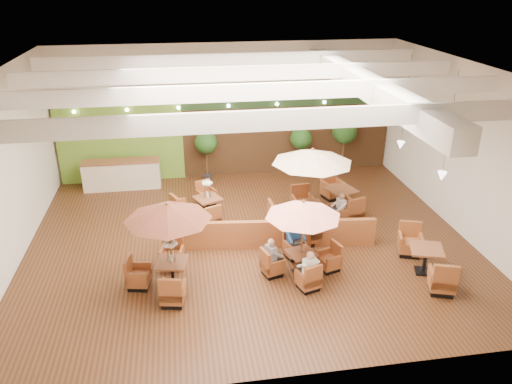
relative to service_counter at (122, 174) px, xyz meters
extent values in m
plane|color=#381E0F|center=(4.40, -5.10, -0.58)|extent=(14.00, 14.00, 0.00)
cube|color=silver|center=(4.40, 0.90, 2.17)|extent=(14.00, 0.04, 5.50)
cube|color=silver|center=(4.40, -11.10, 2.17)|extent=(14.00, 0.04, 5.50)
cube|color=silver|center=(-2.60, -5.10, 2.17)|extent=(0.04, 12.00, 5.50)
cube|color=silver|center=(11.40, -5.10, 2.17)|extent=(0.04, 12.00, 5.50)
cube|color=white|center=(4.40, -5.10, 4.92)|extent=(14.00, 12.00, 0.04)
cube|color=brown|center=(4.40, 0.84, 1.02)|extent=(13.90, 0.10, 3.20)
cube|color=#1E3819|center=(4.40, 0.83, 2.47)|extent=(13.90, 0.12, 0.35)
cube|color=olive|center=(0.00, 0.78, 1.02)|extent=(5.00, 0.08, 3.20)
cube|color=black|center=(0.00, 0.70, 1.82)|extent=(2.60, 0.08, 0.70)
cube|color=white|center=(7.90, -5.10, 4.37)|extent=(0.60, 11.00, 0.60)
cube|color=white|center=(4.40, -9.10, 4.57)|extent=(13.60, 0.12, 0.45)
cube|color=white|center=(4.40, -6.40, 4.57)|extent=(13.60, 0.12, 0.45)
cube|color=white|center=(4.40, -3.80, 4.57)|extent=(13.60, 0.12, 0.45)
cube|color=white|center=(4.40, -1.10, 4.57)|extent=(13.60, 0.12, 0.45)
cylinder|color=black|center=(10.20, -6.10, 3.32)|extent=(0.01, 0.01, 3.20)
cone|color=white|center=(10.20, -6.10, 1.72)|extent=(0.28, 0.28, 0.28)
cylinder|color=black|center=(10.20, -3.10, 3.32)|extent=(0.01, 0.01, 3.20)
cone|color=white|center=(10.20, -3.10, 1.72)|extent=(0.28, 0.28, 0.28)
sphere|color=#FFEAC6|center=(-1.60, 0.60, 2.47)|extent=(0.14, 0.14, 0.14)
sphere|color=#FFEAC6|center=(0.40, 0.60, 2.47)|extent=(0.14, 0.14, 0.14)
sphere|color=#FFEAC6|center=(2.40, 0.60, 2.47)|extent=(0.14, 0.14, 0.14)
sphere|color=#FFEAC6|center=(4.40, 0.60, 2.47)|extent=(0.14, 0.14, 0.14)
sphere|color=#FFEAC6|center=(6.40, 0.60, 2.47)|extent=(0.14, 0.14, 0.14)
sphere|color=#FFEAC6|center=(8.40, 0.60, 2.47)|extent=(0.14, 0.14, 0.14)
sphere|color=#FFEAC6|center=(10.40, 0.60, 2.47)|extent=(0.14, 0.14, 0.14)
cube|color=beige|center=(0.00, 0.00, -0.03)|extent=(3.00, 0.70, 1.10)
cube|color=brown|center=(0.00, 0.00, 0.57)|extent=(3.00, 0.75, 0.06)
cube|color=brown|center=(4.97, -5.59, -0.12)|extent=(6.67, 0.90, 0.93)
cube|color=brown|center=(1.94, -7.17, 0.12)|extent=(0.97, 0.97, 0.06)
cylinder|color=black|center=(1.94, -7.17, -0.22)|extent=(0.10, 0.10, 0.64)
cube|color=black|center=(1.94, -7.17, -0.56)|extent=(0.51, 0.51, 0.04)
cube|color=brown|center=(1.94, -8.09, -0.29)|extent=(0.71, 0.71, 0.31)
cube|color=brown|center=(1.99, -8.34, 0.00)|extent=(0.61, 0.21, 0.68)
cube|color=brown|center=(1.67, -8.04, -0.10)|extent=(0.18, 0.54, 0.27)
cube|color=brown|center=(2.22, -8.15, -0.10)|extent=(0.18, 0.54, 0.27)
cube|color=black|center=(1.94, -8.09, -0.52)|extent=(0.63, 0.63, 0.14)
cube|color=brown|center=(1.94, -6.24, -0.29)|extent=(0.71, 0.71, 0.31)
cube|color=brown|center=(1.90, -6.00, 0.00)|extent=(0.61, 0.21, 0.68)
cube|color=brown|center=(2.22, -6.30, -0.10)|extent=(0.18, 0.54, 0.27)
cube|color=brown|center=(1.67, -6.19, -0.10)|extent=(0.18, 0.54, 0.27)
cube|color=black|center=(1.94, -6.24, -0.52)|extent=(0.63, 0.63, 0.14)
cube|color=brown|center=(1.02, -7.17, -0.29)|extent=(0.71, 0.71, 0.31)
cube|color=brown|center=(1.27, -7.12, 0.00)|extent=(0.21, 0.61, 0.68)
cube|color=brown|center=(1.07, -6.89, -0.10)|extent=(0.54, 0.18, 0.27)
cube|color=brown|center=(0.97, -7.45, -0.10)|extent=(0.54, 0.18, 0.27)
cube|color=black|center=(1.02, -7.17, -0.52)|extent=(0.63, 0.63, 0.14)
cylinder|color=brown|center=(1.94, -7.17, 0.63)|extent=(0.06, 0.06, 2.43)
cone|color=#4C2316|center=(1.94, -7.17, 1.67)|extent=(2.33, 2.33, 0.45)
sphere|color=brown|center=(1.94, -7.17, 1.90)|extent=(0.10, 0.10, 0.10)
cylinder|color=silver|center=(1.94, -7.17, 0.26)|extent=(0.10, 0.10, 0.22)
cube|color=brown|center=(5.61, -7.15, 0.06)|extent=(0.95, 0.95, 0.05)
cylinder|color=black|center=(5.61, -7.15, -0.25)|extent=(0.09, 0.09, 0.59)
cube|color=black|center=(5.61, -7.15, -0.57)|extent=(0.50, 0.50, 0.04)
cube|color=brown|center=(5.61, -7.99, -0.32)|extent=(0.69, 0.69, 0.28)
cube|color=brown|center=(5.54, -8.21, -0.05)|extent=(0.55, 0.25, 0.62)
cube|color=brown|center=(5.36, -8.07, -0.14)|extent=(0.21, 0.49, 0.25)
cube|color=brown|center=(5.86, -7.92, -0.14)|extent=(0.21, 0.49, 0.25)
cube|color=black|center=(5.61, -7.99, -0.52)|extent=(0.61, 0.61, 0.12)
cube|color=brown|center=(5.61, -6.30, -0.32)|extent=(0.69, 0.69, 0.28)
cube|color=brown|center=(5.68, -6.08, -0.05)|extent=(0.55, 0.25, 0.62)
cube|color=brown|center=(5.86, -6.23, -0.14)|extent=(0.21, 0.49, 0.25)
cube|color=brown|center=(5.36, -6.38, -0.14)|extent=(0.21, 0.49, 0.25)
cube|color=black|center=(5.61, -6.30, -0.52)|extent=(0.61, 0.61, 0.12)
cube|color=brown|center=(4.77, -7.15, -0.32)|extent=(0.69, 0.69, 0.28)
cube|color=brown|center=(4.99, -7.22, -0.05)|extent=(0.25, 0.55, 0.62)
cube|color=brown|center=(4.69, -6.90, -0.14)|extent=(0.49, 0.21, 0.25)
cube|color=brown|center=(4.84, -7.39, -0.14)|extent=(0.49, 0.21, 0.25)
cube|color=black|center=(4.77, -7.15, -0.52)|extent=(0.61, 0.61, 0.12)
cube|color=brown|center=(6.46, -7.15, -0.32)|extent=(0.69, 0.69, 0.28)
cube|color=brown|center=(6.23, -7.08, -0.05)|extent=(0.25, 0.55, 0.62)
cube|color=brown|center=(6.53, -7.39, -0.14)|extent=(0.49, 0.21, 0.25)
cube|color=brown|center=(6.38, -6.90, -0.14)|extent=(0.49, 0.21, 0.25)
cube|color=black|center=(6.46, -7.15, -0.52)|extent=(0.61, 0.61, 0.12)
cylinder|color=brown|center=(5.61, -7.15, 0.53)|extent=(0.06, 0.06, 2.22)
cone|color=#E17E6C|center=(5.61, -7.15, 1.46)|extent=(2.13, 2.13, 0.45)
sphere|color=brown|center=(5.61, -7.15, 1.69)|extent=(0.10, 0.10, 0.10)
cube|color=brown|center=(6.56, -4.47, 0.21)|extent=(0.99, 0.99, 0.07)
cylinder|color=black|center=(6.56, -4.47, -0.17)|extent=(0.11, 0.11, 0.73)
cube|color=black|center=(6.56, -4.47, -0.56)|extent=(0.52, 0.52, 0.04)
cube|color=brown|center=(6.56, -5.52, -0.25)|extent=(0.72, 0.72, 0.35)
cube|color=brown|center=(6.54, -5.81, 0.08)|extent=(0.69, 0.15, 0.77)
cube|color=brown|center=(6.24, -5.54, -0.03)|extent=(0.12, 0.61, 0.31)
cube|color=brown|center=(6.88, -5.51, -0.03)|extent=(0.12, 0.61, 0.31)
cube|color=black|center=(6.56, -5.52, -0.51)|extent=(0.64, 0.64, 0.15)
cube|color=brown|center=(6.56, -3.43, -0.25)|extent=(0.72, 0.72, 0.35)
cube|color=brown|center=(6.57, -3.14, 0.08)|extent=(0.69, 0.15, 0.77)
cube|color=brown|center=(6.88, -3.41, -0.03)|extent=(0.12, 0.61, 0.31)
cube|color=brown|center=(6.24, -3.44, -0.03)|extent=(0.12, 0.61, 0.31)
cube|color=black|center=(6.56, -3.43, -0.51)|extent=(0.64, 0.64, 0.15)
cube|color=brown|center=(5.51, -4.47, -0.25)|extent=(0.72, 0.72, 0.35)
cube|color=brown|center=(5.80, -4.49, 0.08)|extent=(0.15, 0.69, 0.77)
cube|color=brown|center=(5.49, -4.16, -0.03)|extent=(0.61, 0.12, 0.31)
cube|color=brown|center=(5.53, -4.79, -0.03)|extent=(0.61, 0.12, 0.31)
cube|color=black|center=(5.51, -4.47, -0.51)|extent=(0.64, 0.64, 0.15)
cube|color=brown|center=(7.61, -4.47, -0.25)|extent=(0.72, 0.72, 0.35)
cube|color=brown|center=(7.32, -4.46, 0.08)|extent=(0.15, 0.69, 0.77)
cube|color=brown|center=(7.62, -4.79, -0.03)|extent=(0.61, 0.12, 0.31)
cube|color=brown|center=(7.59, -4.16, -0.03)|extent=(0.61, 0.12, 0.31)
cube|color=black|center=(7.61, -4.47, -0.51)|extent=(0.64, 0.64, 0.15)
cylinder|color=brown|center=(6.56, -4.47, 0.80)|extent=(0.06, 0.06, 2.76)
cone|color=tan|center=(6.56, -4.47, 1.99)|extent=(2.65, 2.65, 0.45)
sphere|color=brown|center=(6.56, -4.47, 2.22)|extent=(0.10, 0.10, 0.10)
cube|color=brown|center=(3.21, -3.11, 0.12)|extent=(1.10, 1.10, 0.06)
cylinder|color=black|center=(3.21, -3.11, -0.22)|extent=(0.10, 0.10, 0.65)
cube|color=black|center=(3.21, -3.11, -0.56)|extent=(0.58, 0.58, 0.04)
cube|color=brown|center=(3.21, -4.04, -0.29)|extent=(0.80, 0.80, 0.31)
cube|color=brown|center=(3.11, -4.27, 0.01)|extent=(0.60, 0.34, 0.69)
cube|color=brown|center=(2.95, -4.15, -0.09)|extent=(0.29, 0.52, 0.27)
cube|color=brown|center=(3.47, -3.92, -0.09)|extent=(0.29, 0.52, 0.27)
cube|color=black|center=(3.21, -4.04, -0.51)|extent=(0.71, 0.71, 0.14)
cube|color=brown|center=(3.21, -2.17, -0.29)|extent=(0.80, 0.80, 0.31)
cube|color=brown|center=(3.32, -1.94, 0.01)|extent=(0.60, 0.34, 0.69)
cube|color=brown|center=(3.47, -2.06, -0.09)|extent=(0.29, 0.52, 0.27)
cube|color=brown|center=(2.95, -2.29, -0.09)|extent=(0.29, 0.52, 0.27)
cube|color=black|center=(3.21, -2.17, -0.51)|extent=(0.71, 0.71, 0.14)
cube|color=brown|center=(2.28, -3.11, -0.29)|extent=(0.80, 0.80, 0.31)
cube|color=brown|center=(2.51, -3.21, 0.01)|extent=(0.34, 0.60, 0.69)
cube|color=brown|center=(2.16, -2.85, -0.09)|extent=(0.52, 0.29, 0.27)
cube|color=brown|center=(2.40, -3.37, -0.09)|extent=(0.52, 0.29, 0.27)
cube|color=black|center=(2.28, -3.11, -0.51)|extent=(0.71, 0.71, 0.14)
cylinder|color=silver|center=(3.21, -3.11, 0.26)|extent=(0.10, 0.10, 0.22)
cube|color=brown|center=(9.14, -7.70, 0.18)|extent=(1.14, 1.14, 0.06)
cylinder|color=black|center=(9.14, -7.70, -0.19)|extent=(0.11, 0.11, 0.70)
cube|color=black|center=(9.14, -7.70, -0.56)|extent=(0.60, 0.60, 0.04)
cube|color=brown|center=(9.14, -8.71, -0.26)|extent=(0.83, 0.83, 0.34)
cube|color=brown|center=(9.23, -8.97, 0.05)|extent=(0.66, 0.31, 0.74)
cube|color=brown|center=(8.85, -8.61, -0.05)|extent=(0.26, 0.58, 0.30)
cube|color=brown|center=(9.44, -8.80, -0.05)|extent=(0.26, 0.58, 0.30)
cube|color=black|center=(9.14, -8.71, -0.51)|extent=(0.74, 0.74, 0.15)
cube|color=brown|center=(9.14, -6.69, -0.26)|extent=(0.83, 0.83, 0.34)
cube|color=brown|center=(9.06, -6.43, 0.05)|extent=(0.66, 0.31, 0.74)
cube|color=brown|center=(9.44, -6.79, -0.05)|extent=(0.26, 0.58, 0.30)
cube|color=brown|center=(8.85, -6.59, -0.05)|extent=(0.26, 0.58, 0.30)
cube|color=black|center=(9.14, -6.69, -0.51)|extent=(0.74, 0.74, 0.15)
cube|color=brown|center=(8.02, -3.36, 0.22)|extent=(1.19, 1.19, 0.07)
cylinder|color=black|center=(8.02, -3.36, -0.17)|extent=(0.11, 0.11, 0.74)
cube|color=black|center=(8.02, -3.36, -0.56)|extent=(0.63, 0.63, 0.04)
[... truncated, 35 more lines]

